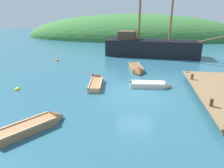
# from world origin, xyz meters

# --- Properties ---
(ground_plane) EXTENTS (120.00, 120.00, 0.00)m
(ground_plane) POSITION_xyz_m (0.00, 0.00, 0.00)
(ground_plane) COLOR #285B70
(shore_hill) EXTENTS (51.95, 21.33, 10.74)m
(shore_hill) POSITION_xyz_m (-2.16, 35.99, 0.00)
(shore_hill) COLOR #387033
(shore_hill) RESTS_ON ground
(sailing_ship) EXTENTS (14.79, 4.32, 12.67)m
(sailing_ship) POSITION_xyz_m (1.38, 14.05, 0.87)
(sailing_ship) COLOR black
(sailing_ship) RESTS_ON ground
(rowboat_center) EXTENTS (3.37, 1.15, 0.88)m
(rowboat_center) POSITION_xyz_m (1.27, 1.67, 0.12)
(rowboat_center) COLOR beige
(rowboat_center) RESTS_ON ground
(rowboat_outer_right) EXTENTS (1.83, 4.05, 1.00)m
(rowboat_outer_right) POSITION_xyz_m (-0.15, 6.17, 0.14)
(rowboat_outer_right) COLOR brown
(rowboat_outer_right) RESTS_ON ground
(rowboat_outer_left) EXTENTS (1.32, 3.71, 0.87)m
(rowboat_outer_left) POSITION_xyz_m (-3.25, 1.63, 0.12)
(rowboat_outer_left) COLOR #9E7047
(rowboat_outer_left) RESTS_ON ground
(rowboat_portside) EXTENTS (2.85, 3.45, 0.91)m
(rowboat_portside) POSITION_xyz_m (-4.79, -5.29, 0.14)
(rowboat_portside) COLOR #9E7047
(rowboat_portside) RESTS_ON ground
(buoy_yellow) EXTENTS (0.42, 0.42, 0.42)m
(buoy_yellow) POSITION_xyz_m (-8.90, -0.50, 0.00)
(buoy_yellow) COLOR yellow
(buoy_yellow) RESTS_ON ground
(buoy_red) EXTENTS (0.31, 0.31, 0.31)m
(buoy_red) POSITION_xyz_m (-4.19, 4.05, 0.00)
(buoy_red) COLOR red
(buoy_red) RESTS_ON ground
(buoy_orange) EXTENTS (0.40, 0.40, 0.40)m
(buoy_orange) POSITION_xyz_m (-9.92, 9.30, 0.00)
(buoy_orange) COLOR orange
(buoy_orange) RESTS_ON ground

